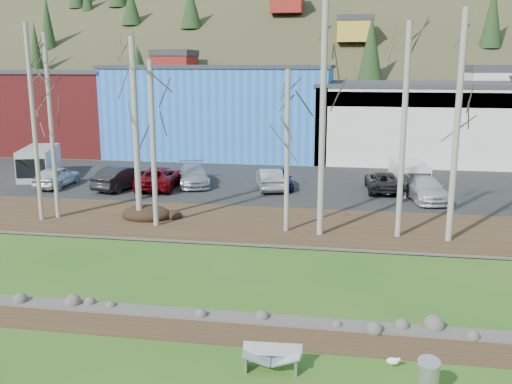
% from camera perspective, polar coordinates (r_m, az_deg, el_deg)
% --- Properties ---
extents(ground, '(200.00, 200.00, 0.00)m').
position_cam_1_polar(ground, '(17.69, -12.05, -16.01)').
color(ground, '#255517').
rests_on(ground, ground).
extents(dirt_strip, '(80.00, 1.80, 0.03)m').
position_cam_1_polar(dirt_strip, '(19.42, -9.74, -13.12)').
color(dirt_strip, '#382616').
rests_on(dirt_strip, ground).
extents(near_bank_rocks, '(80.00, 0.80, 0.50)m').
position_cam_1_polar(near_bank_rocks, '(20.28, -8.80, -11.97)').
color(near_bank_rocks, '#47423D').
rests_on(near_bank_rocks, ground).
extents(river, '(80.00, 8.00, 0.90)m').
position_cam_1_polar(river, '(23.90, -5.71, -7.97)').
color(river, black).
rests_on(river, ground).
extents(far_bank_rocks, '(80.00, 0.80, 0.46)m').
position_cam_1_polar(far_bank_rocks, '(27.65, -3.49, -5.03)').
color(far_bank_rocks, '#47423D').
rests_on(far_bank_rocks, ground).
extents(far_bank, '(80.00, 7.00, 0.15)m').
position_cam_1_polar(far_bank, '(30.63, -2.15, -3.10)').
color(far_bank, '#382616').
rests_on(far_bank, ground).
extents(parking_lot, '(80.00, 14.00, 0.14)m').
position_cam_1_polar(parking_lot, '(40.67, 0.84, 0.87)').
color(parking_lot, black).
rests_on(parking_lot, ground).
extents(building_brick, '(16.32, 12.24, 7.80)m').
position_cam_1_polar(building_brick, '(61.38, -19.95, 7.75)').
color(building_brick, maroon).
rests_on(building_brick, ground).
extents(building_blue, '(20.40, 12.24, 8.30)m').
position_cam_1_polar(building_blue, '(54.85, -3.17, 8.24)').
color(building_blue, blue).
rests_on(building_blue, ground).
extents(building_white, '(18.36, 12.24, 6.80)m').
position_cam_1_polar(building_white, '(53.90, 16.00, 6.90)').
color(building_white, silver).
rests_on(building_white, ground).
extents(hillside, '(160.00, 72.00, 35.00)m').
position_cam_1_polar(hillside, '(98.95, 6.33, 17.91)').
color(hillside, '#383420').
rests_on(hillside, ground).
extents(bench_damaged, '(1.68, 0.64, 0.74)m').
position_cam_1_polar(bench_damaged, '(16.63, 1.57, -16.22)').
color(bench_damaged, '#AEB1B3').
rests_on(bench_damaged, ground).
extents(litter_bin, '(0.59, 0.59, 0.95)m').
position_cam_1_polar(litter_bin, '(16.03, 16.81, -17.58)').
color(litter_bin, '#AEB1B3').
rests_on(litter_bin, ground).
extents(seagull, '(0.43, 0.21, 0.31)m').
position_cam_1_polar(seagull, '(17.32, 13.57, -16.10)').
color(seagull, gold).
rests_on(seagull, ground).
extents(dirt_mound, '(2.74, 1.94, 0.54)m').
position_cam_1_polar(dirt_mound, '(31.77, -10.91, -2.10)').
color(dirt_mound, black).
rests_on(dirt_mound, far_bank).
extents(birch_0, '(0.23, 0.23, 10.31)m').
position_cam_1_polar(birch_0, '(32.21, -21.32, 6.30)').
color(birch_0, '#A7A196').
rests_on(birch_0, far_bank).
extents(birch_1, '(0.23, 0.23, 9.85)m').
position_cam_1_polar(birch_1, '(32.43, -19.79, 6.06)').
color(birch_1, '#A7A196').
rests_on(birch_1, far_bank).
extents(birch_2, '(0.32, 0.32, 9.62)m').
position_cam_1_polar(birch_2, '(30.54, -11.94, 5.95)').
color(birch_2, '#A7A196').
rests_on(birch_2, far_bank).
extents(birch_3, '(0.26, 0.26, 8.46)m').
position_cam_1_polar(birch_3, '(29.49, -10.25, 4.64)').
color(birch_3, '#A7A196').
rests_on(birch_3, far_bank).
extents(birch_4, '(0.23, 0.23, 8.02)m').
position_cam_1_polar(birch_4, '(28.11, 3.12, 3.98)').
color(birch_4, '#A7A196').
rests_on(birch_4, far_bank).
extents(birch_5, '(0.30, 0.30, 11.66)m').
position_cam_1_polar(birch_5, '(27.42, 6.69, 7.52)').
color(birch_5, '#A7A196').
rests_on(birch_5, far_bank).
extents(birch_6, '(0.29, 0.29, 10.70)m').
position_cam_1_polar(birch_6, '(27.85, 19.44, 5.98)').
color(birch_6, '#A7A196').
rests_on(birch_6, far_bank).
extents(birch_7, '(0.27, 0.27, 10.16)m').
position_cam_1_polar(birch_7, '(27.86, 14.52, 5.74)').
color(birch_7, '#A7A196').
rests_on(birch_7, far_bank).
extents(car_0, '(1.77, 4.26, 1.44)m').
position_cam_1_polar(car_0, '(41.49, -19.32, 1.50)').
color(car_0, silver).
rests_on(car_0, parking_lot).
extents(car_1, '(2.87, 4.98, 1.55)m').
position_cam_1_polar(car_1, '(39.52, -13.21, 1.43)').
color(car_1, '#232326').
rests_on(car_1, parking_lot).
extents(car_2, '(2.89, 5.44, 1.46)m').
position_cam_1_polar(car_2, '(39.22, -9.63, 1.44)').
color(car_2, maroon).
rests_on(car_2, parking_lot).
extents(car_3, '(3.46, 5.29, 1.42)m').
position_cam_1_polar(car_3, '(39.85, -6.25, 1.70)').
color(car_3, '#A9AAB2').
rests_on(car_3, parking_lot).
extents(car_4, '(2.52, 4.09, 1.30)m').
position_cam_1_polar(car_4, '(38.85, 2.36, 1.38)').
color(car_4, '#181447').
rests_on(car_4, parking_lot).
extents(car_5, '(2.55, 4.55, 1.42)m').
position_cam_1_polar(car_5, '(38.36, 1.36, 1.33)').
color(car_5, '#ACACAE').
rests_on(car_5, parking_lot).
extents(car_6, '(2.46, 4.84, 1.31)m').
position_cam_1_polar(car_6, '(38.73, 12.60, 1.06)').
color(car_6, '#242326').
rests_on(car_6, parking_lot).
extents(car_7, '(3.07, 5.33, 1.45)m').
position_cam_1_polar(car_7, '(36.82, 16.49, 0.35)').
color(car_7, silver).
rests_on(car_7, parking_lot).
extents(car_8, '(2.46, 4.84, 1.31)m').
position_cam_1_polar(car_8, '(38.93, 15.98, 0.93)').
color(car_8, '#242326').
rests_on(car_8, parking_lot).
extents(van_white, '(2.41, 4.67, 1.95)m').
position_cam_1_polar(van_white, '(39.08, 15.07, 1.51)').
color(van_white, white).
rests_on(van_white, parking_lot).
extents(van_grey, '(3.51, 5.47, 2.22)m').
position_cam_1_polar(van_grey, '(45.02, -20.92, 2.71)').
color(van_grey, silver).
rests_on(van_grey, parking_lot).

